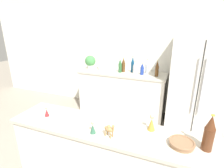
# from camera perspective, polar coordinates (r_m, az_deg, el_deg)

# --- Properties ---
(wall_back) EXTENTS (8.00, 0.06, 2.55)m
(wall_back) POSITION_cam_1_polar(r_m,az_deg,el_deg) (3.85, 9.34, 9.58)
(wall_back) COLOR silver
(wall_back) RESTS_ON ground_plane
(back_counter) EXTENTS (1.83, 0.63, 0.93)m
(back_counter) POSITION_cam_1_polar(r_m,az_deg,el_deg) (3.83, 3.23, -2.80)
(back_counter) COLOR silver
(back_counter) RESTS_ON ground_plane
(refrigerator) EXTENTS (0.92, 0.74, 1.70)m
(refrigerator) POSITION_cam_1_polar(r_m,az_deg,el_deg) (3.49, 25.81, -0.27)
(refrigerator) COLOR silver
(refrigerator) RESTS_ON ground_plane
(bar_counter) EXTENTS (2.08, 0.47, 0.92)m
(bar_counter) POSITION_cam_1_polar(r_m,az_deg,el_deg) (2.05, -1.24, -25.07)
(bar_counter) COLOR silver
(bar_counter) RESTS_ON ground_plane
(potted_plant) EXTENTS (0.23, 0.23, 0.30)m
(potted_plant) POSITION_cam_1_polar(r_m,az_deg,el_deg) (3.94, -7.09, 7.25)
(potted_plant) COLOR silver
(potted_plant) RESTS_ON back_counter
(paper_towel_roll) EXTENTS (0.12, 0.12, 0.25)m
(paper_towel_roll) POSITION_cam_1_polar(r_m,az_deg,el_deg) (3.86, -3.63, 6.48)
(paper_towel_roll) COLOR white
(paper_towel_roll) RESTS_ON back_counter
(back_bottle_0) EXTENTS (0.07, 0.07, 0.31)m
(back_bottle_0) POSITION_cam_1_polar(r_m,az_deg,el_deg) (3.44, 14.47, 4.83)
(back_bottle_0) COLOR brown
(back_bottle_0) RESTS_ON back_counter
(back_bottle_1) EXTENTS (0.07, 0.07, 0.29)m
(back_bottle_1) POSITION_cam_1_polar(r_m,az_deg,el_deg) (3.62, 11.38, 5.59)
(back_bottle_1) COLOR #B2B7BC
(back_bottle_1) RESTS_ON back_counter
(back_bottle_2) EXTENTS (0.07, 0.07, 0.25)m
(back_bottle_2) POSITION_cam_1_polar(r_m,az_deg,el_deg) (3.58, 7.40, 5.31)
(back_bottle_2) COLOR #B2B7BC
(back_bottle_2) RESTS_ON back_counter
(back_bottle_3) EXTENTS (0.07, 0.07, 0.29)m
(back_bottle_3) POSITION_cam_1_polar(r_m,az_deg,el_deg) (3.63, 2.65, 5.94)
(back_bottle_3) COLOR #2D6033
(back_bottle_3) RESTS_ON back_counter
(back_bottle_4) EXTENTS (0.07, 0.07, 0.24)m
(back_bottle_4) POSITION_cam_1_polar(r_m,az_deg,el_deg) (3.51, 9.80, 4.79)
(back_bottle_4) COLOR navy
(back_bottle_4) RESTS_ON back_counter
(back_bottle_5) EXTENTS (0.07, 0.07, 0.33)m
(back_bottle_5) POSITION_cam_1_polar(r_m,az_deg,el_deg) (3.67, 6.75, 6.28)
(back_bottle_5) COLOR navy
(back_bottle_5) RESTS_ON back_counter
(back_bottle_6) EXTENTS (0.07, 0.07, 0.29)m
(back_bottle_6) POSITION_cam_1_polar(r_m,az_deg,el_deg) (3.69, 3.76, 6.17)
(back_bottle_6) COLOR brown
(back_bottle_6) RESTS_ON back_counter
(wine_bottle) EXTENTS (0.08, 0.08, 0.32)m
(wine_bottle) POSITION_cam_1_polar(r_m,az_deg,el_deg) (1.62, 29.16, -13.92)
(wine_bottle) COLOR #562D19
(wine_bottle) RESTS_ON bar_counter
(fruit_bowl) EXTENTS (0.21, 0.21, 0.05)m
(fruit_bowl) POSITION_cam_1_polar(r_m,az_deg,el_deg) (1.64, 21.80, -17.52)
(fruit_bowl) COLOR #8C6647
(fruit_bowl) RESTS_ON bar_counter
(camel_figurine) EXTENTS (0.11, 0.08, 0.14)m
(camel_figurine) POSITION_cam_1_polar(r_m,az_deg,el_deg) (1.60, -0.89, -14.45)
(camel_figurine) COLOR #A87F4C
(camel_figurine) RESTS_ON bar_counter
(wise_man_figurine_blue) EXTENTS (0.07, 0.07, 0.17)m
(wise_man_figurine_blue) POSITION_cam_1_polar(r_m,az_deg,el_deg) (1.74, 12.78, -12.43)
(wise_man_figurine_blue) COLOR #B28933
(wise_man_figurine_blue) RESTS_ON bar_counter
(wise_man_figurine_crimson) EXTENTS (0.06, 0.06, 0.13)m
(wise_man_figurine_crimson) POSITION_cam_1_polar(r_m,az_deg,el_deg) (1.67, -6.28, -14.06)
(wise_man_figurine_crimson) COLOR #33664C
(wise_man_figurine_crimson) RESTS_ON bar_counter
(wise_man_figurine_purple) EXTENTS (0.05, 0.05, 0.11)m
(wise_man_figurine_purple) POSITION_cam_1_polar(r_m,az_deg,el_deg) (2.07, -20.58, -8.55)
(wise_man_figurine_purple) COLOR maroon
(wise_man_figurine_purple) RESTS_ON bar_counter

